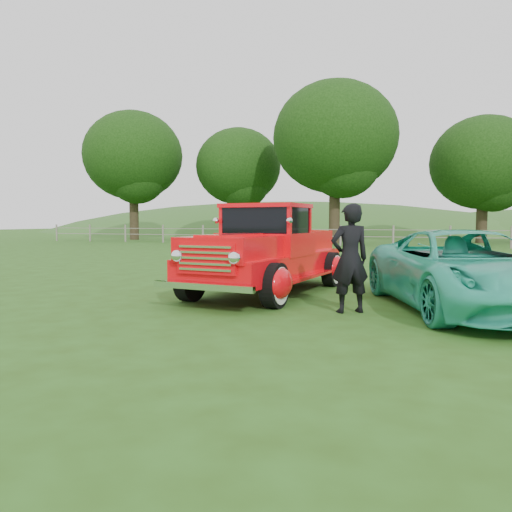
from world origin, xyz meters
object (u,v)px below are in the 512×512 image
(teal_sedan, at_px, (465,270))
(man, at_px, (350,258))
(red_pickup, at_px, (267,254))
(tree_near_west, at_px, (335,138))
(tree_near_east, at_px, (483,163))
(tree_mid_west, at_px, (238,167))
(tree_far_west, at_px, (133,156))

(teal_sedan, bearing_deg, man, -175.12)
(red_pickup, bearing_deg, tree_near_west, 103.85)
(tree_near_east, bearing_deg, teal_sedan, -94.13)
(teal_sedan, relative_size, man, 2.73)
(tree_mid_west, bearing_deg, red_pickup, -66.17)
(teal_sedan, bearing_deg, tree_mid_west, 98.32)
(tree_near_west, bearing_deg, tree_near_east, 23.96)
(teal_sedan, bearing_deg, red_pickup, 147.85)
(tree_mid_west, xyz_separation_m, tree_near_west, (8.00, -3.00, 1.25))
(tree_mid_west, relative_size, tree_near_east, 1.02)
(tree_far_west, height_order, tree_mid_west, tree_far_west)
(tree_far_west, relative_size, red_pickup, 1.94)
(red_pickup, bearing_deg, man, -33.41)
(tree_far_west, relative_size, tree_near_west, 0.95)
(tree_near_east, xyz_separation_m, man, (-3.69, -28.34, -4.39))
(tree_mid_west, bearing_deg, tree_near_west, -20.56)
(tree_far_west, xyz_separation_m, tree_mid_west, (8.00, 2.00, -0.94))
(man, bearing_deg, tree_near_east, -130.88)
(tree_near_east, xyz_separation_m, red_pickup, (-5.60, -26.81, -4.45))
(tree_near_east, bearing_deg, tree_near_west, -156.04)
(teal_sedan, distance_m, man, 1.91)
(tree_near_west, relative_size, teal_sedan, 2.22)
(tree_far_west, bearing_deg, tree_near_east, 6.84)
(tree_far_west, xyz_separation_m, tree_near_west, (16.00, -1.00, 0.31))
(tree_near_east, relative_size, teal_sedan, 1.78)
(tree_far_west, distance_m, tree_near_east, 25.21)
(tree_mid_west, distance_m, tree_near_west, 8.63)
(tree_near_east, distance_m, red_pickup, 27.75)
(red_pickup, bearing_deg, teal_sedan, -5.57)
(red_pickup, height_order, man, red_pickup)
(tree_near_west, bearing_deg, man, -77.70)
(tree_mid_west, xyz_separation_m, tree_near_east, (17.00, 1.00, -0.30))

